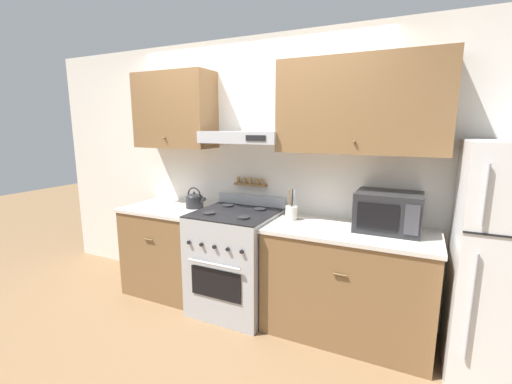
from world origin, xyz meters
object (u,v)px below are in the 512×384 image
(tea_kettle, at_px, (195,200))
(microwave, at_px, (388,212))
(utensil_crock, at_px, (291,212))
(stove_range, at_px, (236,260))

(tea_kettle, distance_m, microwave, 1.84)
(microwave, height_order, utensil_crock, microwave)
(stove_range, height_order, microwave, microwave)
(tea_kettle, xyz_separation_m, utensil_crock, (1.04, 0.00, -0.01))
(tea_kettle, height_order, microwave, microwave)
(stove_range, xyz_separation_m, tea_kettle, (-0.54, 0.12, 0.51))
(stove_range, relative_size, utensil_crock, 3.80)
(tea_kettle, height_order, utensil_crock, utensil_crock)
(stove_range, bearing_deg, microwave, 6.06)
(tea_kettle, xyz_separation_m, microwave, (1.84, 0.02, 0.08))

